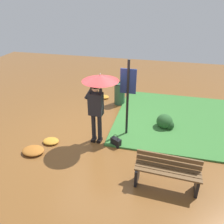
{
  "coord_description": "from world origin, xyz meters",
  "views": [
    {
      "loc": [
        1.8,
        -5.4,
        3.85
      ],
      "look_at": [
        0.47,
        0.08,
        0.85
      ],
      "focal_mm": 36.39,
      "sensor_mm": 36.0,
      "label": 1
    }
  ],
  "objects_px": {
    "person_with_umbrella": "(98,91)",
    "info_sign_post": "(128,90)",
    "handbag": "(116,142)",
    "trash_bin": "(120,94)",
    "park_bench": "(167,172)"
  },
  "relations": [
    {
      "from": "person_with_umbrella",
      "to": "trash_bin",
      "type": "relative_size",
      "value": 2.45
    },
    {
      "from": "info_sign_post",
      "to": "trash_bin",
      "type": "xyz_separation_m",
      "value": [
        -0.65,
        2.04,
        -1.03
      ]
    },
    {
      "from": "info_sign_post",
      "to": "handbag",
      "type": "distance_m",
      "value": 1.48
    },
    {
      "from": "person_with_umbrella",
      "to": "trash_bin",
      "type": "bearing_deg",
      "value": 88.95
    },
    {
      "from": "person_with_umbrella",
      "to": "info_sign_post",
      "type": "bearing_deg",
      "value": 36.46
    },
    {
      "from": "info_sign_post",
      "to": "trash_bin",
      "type": "distance_m",
      "value": 2.37
    },
    {
      "from": "info_sign_post",
      "to": "handbag",
      "type": "height_order",
      "value": "info_sign_post"
    },
    {
      "from": "info_sign_post",
      "to": "handbag",
      "type": "xyz_separation_m",
      "value": [
        -0.18,
        -0.66,
        -1.32
      ]
    },
    {
      "from": "person_with_umbrella",
      "to": "handbag",
      "type": "xyz_separation_m",
      "value": [
        0.51,
        -0.14,
        -1.42
      ]
    },
    {
      "from": "trash_bin",
      "to": "handbag",
      "type": "bearing_deg",
      "value": -80.18
    },
    {
      "from": "info_sign_post",
      "to": "trash_bin",
      "type": "relative_size",
      "value": 2.76
    },
    {
      "from": "park_bench",
      "to": "handbag",
      "type": "bearing_deg",
      "value": 139.85
    },
    {
      "from": "handbag",
      "to": "trash_bin",
      "type": "xyz_separation_m",
      "value": [
        -0.47,
        2.7,
        0.29
      ]
    },
    {
      "from": "park_bench",
      "to": "person_with_umbrella",
      "type": "bearing_deg",
      "value": 145.28
    },
    {
      "from": "person_with_umbrella",
      "to": "info_sign_post",
      "type": "distance_m",
      "value": 0.87
    }
  ]
}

